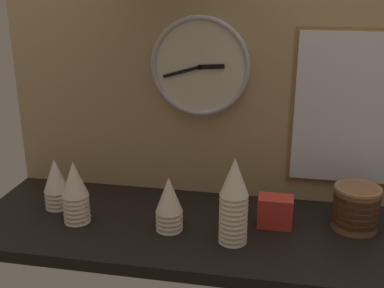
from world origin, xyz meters
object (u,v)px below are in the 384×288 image
cup_stack_center_right (234,201)px  cup_stack_center (169,204)px  cup_stack_far_left (56,183)px  menu_board (361,110)px  bowl_stack_far_right (356,207)px  cup_stack_left (75,192)px  wall_clock (200,67)px  napkin_dispenser (275,212)px

cup_stack_center_right → cup_stack_center: (-0.21, 0.04, -0.05)m
cup_stack_far_left → cup_stack_center: 0.44m
cup_stack_center_right → menu_board: 0.56m
cup_stack_center_right → bowl_stack_far_right: size_ratio=1.85×
cup_stack_left → wall_clock: 0.60m
cup_stack_left → wall_clock: bearing=38.7°
wall_clock → bowl_stack_far_right: bearing=-16.9°
cup_stack_left → cup_stack_center_right: bearing=-3.5°
cup_stack_far_left → bowl_stack_far_right: 1.03m
bowl_stack_far_right → menu_board: 0.33m
cup_stack_center_right → menu_board: menu_board is taller
napkin_dispenser → cup_stack_far_left: bearing=-179.6°
cup_stack_left → napkin_dispenser: size_ratio=1.90×
cup_stack_left → cup_stack_center: (0.32, 0.01, -0.02)m
cup_stack_center → napkin_dispenser: cup_stack_center is taller
cup_stack_left → menu_board: menu_board is taller
wall_clock → cup_stack_left: bearing=-141.3°
cup_stack_far_left → bowl_stack_far_right: bearing=2.3°
napkin_dispenser → bowl_stack_far_right: bearing=7.9°
cup_stack_left → cup_stack_center_right: cup_stack_center_right is taller
cup_stack_left → cup_stack_center: 0.32m
cup_stack_left → cup_stack_far_left: 0.14m
cup_stack_left → menu_board: bearing=18.2°
menu_board → napkin_dispenser: bearing=-141.6°
cup_stack_center → napkin_dispenser: 0.35m
cup_stack_left → cup_stack_far_left: (-0.11, 0.09, -0.02)m
bowl_stack_far_right → wall_clock: (-0.55, 0.17, 0.41)m
wall_clock → napkin_dispenser: wall_clock is taller
bowl_stack_far_right → cup_stack_left: bearing=-172.0°
wall_clock → napkin_dispenser: (0.29, -0.20, -0.43)m
cup_stack_center_right → cup_stack_center: bearing=169.9°
cup_stack_center_right → cup_stack_left: bearing=176.5°
cup_stack_center → napkin_dispenser: size_ratio=1.62×
cup_stack_left → napkin_dispenser: bearing=8.0°
napkin_dispenser → cup_stack_center: bearing=-165.5°
bowl_stack_far_right → napkin_dispenser: bowl_stack_far_right is taller
menu_board → napkin_dispenser: size_ratio=4.85×
wall_clock → menu_board: size_ratio=0.65×
cup_stack_far_left → bowl_stack_far_right: cup_stack_far_left is taller
cup_stack_far_left → napkin_dispenser: 0.77m
cup_stack_center_right → cup_stack_far_left: (-0.64, 0.12, -0.05)m
cup_stack_center_right → menu_board: size_ratio=0.51×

